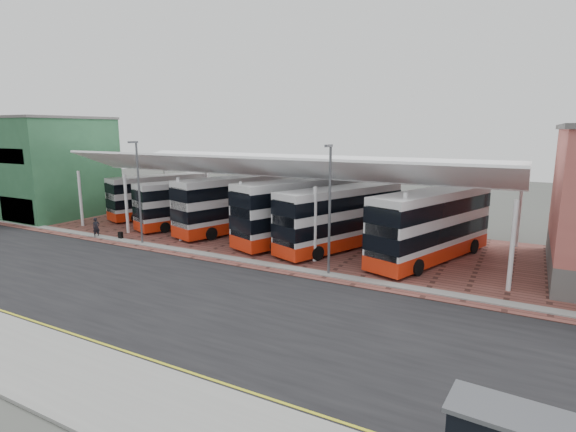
# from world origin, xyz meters

# --- Properties ---
(ground) EXTENTS (140.00, 140.00, 0.00)m
(ground) POSITION_xyz_m (0.00, 0.00, 0.00)
(ground) COLOR #42443F
(road) EXTENTS (120.00, 14.00, 0.02)m
(road) POSITION_xyz_m (0.00, -1.00, 0.01)
(road) COLOR black
(road) RESTS_ON ground
(forecourt) EXTENTS (72.00, 16.00, 0.06)m
(forecourt) POSITION_xyz_m (2.00, 13.00, 0.03)
(forecourt) COLOR brown
(forecourt) RESTS_ON ground
(sidewalk) EXTENTS (120.00, 4.00, 0.14)m
(sidewalk) POSITION_xyz_m (0.00, -9.00, 0.07)
(sidewalk) COLOR gray
(sidewalk) RESTS_ON ground
(north_kerb) EXTENTS (120.00, 0.80, 0.14)m
(north_kerb) POSITION_xyz_m (0.00, 6.20, 0.07)
(north_kerb) COLOR gray
(north_kerb) RESTS_ON ground
(yellow_line_near) EXTENTS (120.00, 0.12, 0.01)m
(yellow_line_near) POSITION_xyz_m (0.00, -7.00, 0.03)
(yellow_line_near) COLOR gold
(yellow_line_near) RESTS_ON road
(yellow_line_far) EXTENTS (120.00, 0.12, 0.01)m
(yellow_line_far) POSITION_xyz_m (0.00, -6.70, 0.03)
(yellow_line_far) COLOR gold
(yellow_line_far) RESTS_ON road
(canopy) EXTENTS (37.00, 11.63, 7.07)m
(canopy) POSITION_xyz_m (-6.00, 13.94, 5.80)
(canopy) COLOR white
(canopy) RESTS_ON ground
(shop_green) EXTENTS (6.40, 10.20, 10.22)m
(shop_green) POSITION_xyz_m (-30.00, 10.97, 5.12)
(shop_green) COLOR #2E613C
(shop_green) RESTS_ON ground
(shop_cream) EXTENTS (6.40, 10.20, 10.22)m
(shop_cream) POSITION_xyz_m (-36.50, 10.97, 5.12)
(shop_cream) COLOR beige
(shop_cream) RESTS_ON ground
(lamp_west) EXTENTS (0.16, 0.90, 8.07)m
(lamp_west) POSITION_xyz_m (-14.00, 6.27, 4.36)
(lamp_west) COLOR #505258
(lamp_west) RESTS_ON ground
(lamp_east) EXTENTS (0.16, 0.90, 8.07)m
(lamp_east) POSITION_xyz_m (2.00, 6.27, 4.36)
(lamp_east) COLOR #505258
(lamp_east) RESTS_ON ground
(bus_0) EXTENTS (5.64, 10.57, 4.27)m
(bus_0) POSITION_xyz_m (-20.89, 15.48, 2.18)
(bus_0) COLOR silver
(bus_0) RESTS_ON forecourt
(bus_1) EXTENTS (5.83, 10.45, 4.24)m
(bus_1) POSITION_xyz_m (-15.08, 13.46, 2.16)
(bus_1) COLOR silver
(bus_1) RESTS_ON forecourt
(bus_2) EXTENTS (6.05, 11.97, 4.82)m
(bus_2) POSITION_xyz_m (-10.09, 13.75, 2.46)
(bus_2) COLOR silver
(bus_2) RESTS_ON forecourt
(bus_3) EXTENTS (6.86, 12.30, 4.98)m
(bus_3) POSITION_xyz_m (-3.41, 13.21, 2.54)
(bus_3) COLOR silver
(bus_3) RESTS_ON forecourt
(bus_4) EXTENTS (6.49, 11.47, 4.65)m
(bus_4) POSITION_xyz_m (0.21, 12.52, 2.37)
(bus_4) COLOR silver
(bus_4) RESTS_ON forecourt
(bus_5) EXTENTS (6.33, 11.92, 4.81)m
(bus_5) POSITION_xyz_m (6.87, 12.61, 2.45)
(bus_5) COLOR silver
(bus_5) RESTS_ON forecourt
(pedestrian) EXTENTS (0.48, 0.66, 1.68)m
(pedestrian) POSITION_xyz_m (-18.93, 6.00, 0.90)
(pedestrian) COLOR black
(pedestrian) RESTS_ON forecourt
(suitcase) EXTENTS (0.35, 0.25, 0.60)m
(suitcase) POSITION_xyz_m (-16.69, 6.52, 0.36)
(suitcase) COLOR black
(suitcase) RESTS_ON forecourt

